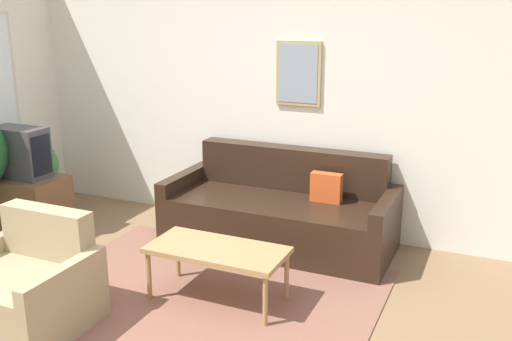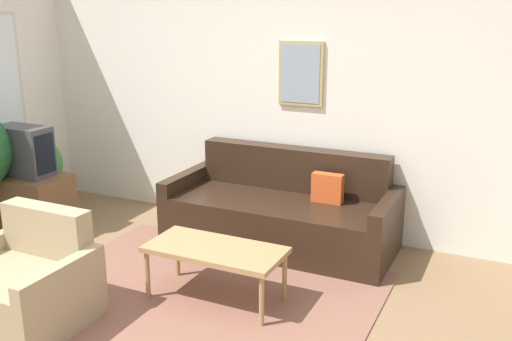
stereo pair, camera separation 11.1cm
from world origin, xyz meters
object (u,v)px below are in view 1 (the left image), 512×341
at_px(couch, 281,213).
at_px(tv, 20,152).
at_px(coffee_table, 217,253).
at_px(armchair, 25,290).

bearing_deg(couch, tv, -162.01).
distance_m(coffee_table, tv, 2.42).
height_order(couch, armchair, couch).
height_order(coffee_table, armchair, armchair).
bearing_deg(coffee_table, couch, 88.50).
relative_size(coffee_table, armchair, 1.16).
distance_m(couch, tv, 2.55).
relative_size(couch, armchair, 2.35).
bearing_deg(armchair, tv, 142.24).
height_order(tv, armchair, tv).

